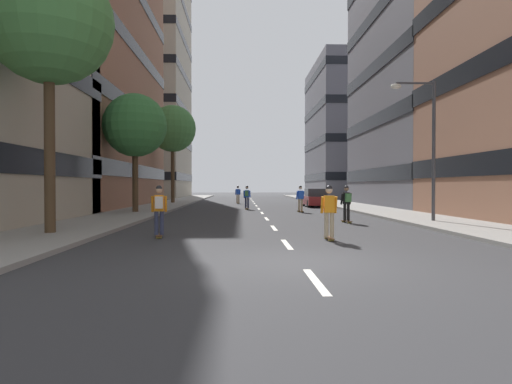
{
  "coord_description": "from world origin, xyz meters",
  "views": [
    {
      "loc": [
        -1.38,
        -9.85,
        1.76
      ],
      "look_at": [
        0.0,
        28.95,
        1.21
      ],
      "focal_mm": 30.17,
      "sensor_mm": 36.0,
      "label": 1
    }
  ],
  "objects_px": {
    "streetlamp_right": "(426,135)",
    "skater_0": "(347,201)",
    "skater_3": "(329,210)",
    "skater_5": "(159,208)",
    "skater_1": "(238,194)",
    "street_tree_near": "(135,126)",
    "street_tree_mid": "(173,129)",
    "skater_4": "(247,196)",
    "skater_2": "(300,197)",
    "street_tree_far": "(49,21)",
    "parked_car_near": "(315,198)"
  },
  "relations": [
    {
      "from": "skater_2",
      "to": "skater_4",
      "type": "relative_size",
      "value": 1.0
    },
    {
      "from": "street_tree_mid",
      "to": "skater_0",
      "type": "distance_m",
      "value": 25.52
    },
    {
      "from": "streetlamp_right",
      "to": "skater_4",
      "type": "relative_size",
      "value": 3.65
    },
    {
      "from": "parked_car_near",
      "to": "skater_0",
      "type": "height_order",
      "value": "skater_0"
    },
    {
      "from": "streetlamp_right",
      "to": "skater_4",
      "type": "distance_m",
      "value": 15.14
    },
    {
      "from": "skater_1",
      "to": "street_tree_near",
      "type": "bearing_deg",
      "value": -111.79
    },
    {
      "from": "streetlamp_right",
      "to": "skater_0",
      "type": "distance_m",
      "value": 4.79
    },
    {
      "from": "skater_1",
      "to": "streetlamp_right",
      "type": "bearing_deg",
      "value": -69.06
    },
    {
      "from": "skater_3",
      "to": "skater_5",
      "type": "bearing_deg",
      "value": 171.17
    },
    {
      "from": "street_tree_mid",
      "to": "street_tree_far",
      "type": "relative_size",
      "value": 0.99
    },
    {
      "from": "skater_5",
      "to": "streetlamp_right",
      "type": "bearing_deg",
      "value": 23.91
    },
    {
      "from": "skater_2",
      "to": "street_tree_near",
      "type": "bearing_deg",
      "value": -172.84
    },
    {
      "from": "street_tree_near",
      "to": "streetlamp_right",
      "type": "xyz_separation_m",
      "value": [
        15.26,
        -7.45,
        -1.39
      ]
    },
    {
      "from": "street_tree_near",
      "to": "skater_2",
      "type": "relative_size",
      "value": 4.16
    },
    {
      "from": "parked_car_near",
      "to": "skater_4",
      "type": "relative_size",
      "value": 2.47
    },
    {
      "from": "street_tree_mid",
      "to": "streetlamp_right",
      "type": "distance_m",
      "value": 27.23
    },
    {
      "from": "street_tree_mid",
      "to": "skater_5",
      "type": "relative_size",
      "value": 5.31
    },
    {
      "from": "street_tree_far",
      "to": "street_tree_near",
      "type": "bearing_deg",
      "value": 90.0
    },
    {
      "from": "skater_2",
      "to": "skater_5",
      "type": "distance_m",
      "value": 15.41
    },
    {
      "from": "streetlamp_right",
      "to": "skater_5",
      "type": "relative_size",
      "value": 3.65
    },
    {
      "from": "street_tree_far",
      "to": "skater_3",
      "type": "xyz_separation_m",
      "value": [
        9.49,
        -1.32,
        -6.46
      ]
    },
    {
      "from": "street_tree_far",
      "to": "skater_4",
      "type": "xyz_separation_m",
      "value": [
        7.08,
        16.98,
        -6.43
      ]
    },
    {
      "from": "skater_2",
      "to": "skater_3",
      "type": "height_order",
      "value": "same"
    },
    {
      "from": "street_tree_far",
      "to": "skater_2",
      "type": "bearing_deg",
      "value": 51.65
    },
    {
      "from": "skater_3",
      "to": "skater_4",
      "type": "bearing_deg",
      "value": 97.5
    },
    {
      "from": "street_tree_far",
      "to": "skater_2",
      "type": "height_order",
      "value": "street_tree_far"
    },
    {
      "from": "skater_1",
      "to": "skater_5",
      "type": "height_order",
      "value": "same"
    },
    {
      "from": "streetlamp_right",
      "to": "skater_1",
      "type": "xyz_separation_m",
      "value": [
        -8.92,
        23.31,
        -3.15
      ]
    },
    {
      "from": "skater_0",
      "to": "skater_4",
      "type": "height_order",
      "value": "same"
    },
    {
      "from": "skater_3",
      "to": "skater_5",
      "type": "distance_m",
      "value": 5.71
    },
    {
      "from": "streetlamp_right",
      "to": "skater_5",
      "type": "distance_m",
      "value": 12.88
    },
    {
      "from": "street_tree_far",
      "to": "skater_5",
      "type": "distance_m",
      "value": 7.5
    },
    {
      "from": "street_tree_far",
      "to": "street_tree_mid",
      "type": "bearing_deg",
      "value": 90.0
    },
    {
      "from": "parked_car_near",
      "to": "street_tree_far",
      "type": "height_order",
      "value": "street_tree_far"
    },
    {
      "from": "street_tree_near",
      "to": "skater_4",
      "type": "relative_size",
      "value": 4.16
    },
    {
      "from": "parked_car_near",
      "to": "skater_5",
      "type": "relative_size",
      "value": 2.47
    },
    {
      "from": "street_tree_far",
      "to": "skater_2",
      "type": "xyz_separation_m",
      "value": [
        10.61,
        13.41,
        -6.46
      ]
    },
    {
      "from": "street_tree_mid",
      "to": "street_tree_far",
      "type": "bearing_deg",
      "value": -90.0
    },
    {
      "from": "street_tree_far",
      "to": "skater_2",
      "type": "distance_m",
      "value": 18.28
    },
    {
      "from": "skater_2",
      "to": "skater_4",
      "type": "height_order",
      "value": "same"
    },
    {
      "from": "skater_0",
      "to": "skater_1",
      "type": "height_order",
      "value": "same"
    },
    {
      "from": "skater_5",
      "to": "parked_car_near",
      "type": "bearing_deg",
      "value": 66.94
    },
    {
      "from": "skater_0",
      "to": "skater_1",
      "type": "distance_m",
      "value": 23.41
    },
    {
      "from": "street_tree_mid",
      "to": "skater_5",
      "type": "xyz_separation_m",
      "value": [
        3.84,
        -27.39,
        -6.28
      ]
    },
    {
      "from": "skater_2",
      "to": "skater_3",
      "type": "distance_m",
      "value": 14.77
    },
    {
      "from": "street_tree_mid",
      "to": "streetlamp_right",
      "type": "xyz_separation_m",
      "value": [
        15.26,
        -22.33,
        -3.16
      ]
    },
    {
      "from": "skater_1",
      "to": "skater_5",
      "type": "distance_m",
      "value": 28.49
    },
    {
      "from": "skater_5",
      "to": "street_tree_mid",
      "type": "bearing_deg",
      "value": 97.99
    },
    {
      "from": "street_tree_mid",
      "to": "parked_car_near",
      "type": "bearing_deg",
      "value": -25.05
    },
    {
      "from": "skater_0",
      "to": "skater_1",
      "type": "bearing_deg",
      "value": 103.17
    }
  ]
}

